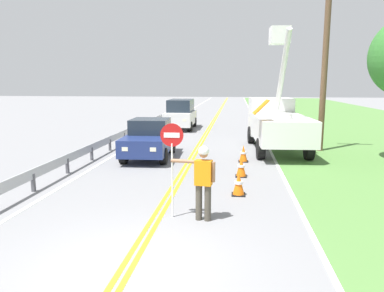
{
  "coord_description": "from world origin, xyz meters",
  "views": [
    {
      "loc": [
        1.89,
        -5.82,
        3.28
      ],
      "look_at": [
        0.46,
        6.01,
        1.2
      ],
      "focal_mm": 34.0,
      "sensor_mm": 36.0,
      "label": 1
    }
  ],
  "objects_px": {
    "flagger_worker": "(203,178)",
    "traffic_cone_lead": "(239,184)",
    "oncoming_suv_second": "(181,114)",
    "oncoming_sedan_nearest": "(150,139)",
    "utility_pole_near": "(325,62)",
    "traffic_cone_mid": "(241,167)",
    "traffic_cone_tail": "(243,154)",
    "utility_bucket_truck": "(276,121)",
    "stop_sign_paddle": "(172,149)"
  },
  "relations": [
    {
      "from": "oncoming_suv_second",
      "to": "traffic_cone_lead",
      "type": "distance_m",
      "value": 15.89
    },
    {
      "from": "utility_bucket_truck",
      "to": "oncoming_suv_second",
      "type": "height_order",
      "value": "utility_bucket_truck"
    },
    {
      "from": "traffic_cone_tail",
      "to": "utility_bucket_truck",
      "type": "bearing_deg",
      "value": 62.93
    },
    {
      "from": "traffic_cone_tail",
      "to": "traffic_cone_mid",
      "type": "bearing_deg",
      "value": -92.84
    },
    {
      "from": "traffic_cone_mid",
      "to": "utility_pole_near",
      "type": "bearing_deg",
      "value": 54.8
    },
    {
      "from": "oncoming_sedan_nearest",
      "to": "traffic_cone_lead",
      "type": "height_order",
      "value": "oncoming_sedan_nearest"
    },
    {
      "from": "flagger_worker",
      "to": "traffic_cone_tail",
      "type": "distance_m",
      "value": 6.89
    },
    {
      "from": "flagger_worker",
      "to": "oncoming_suv_second",
      "type": "xyz_separation_m",
      "value": [
        -3.17,
        17.46,
        0.01
      ]
    },
    {
      "from": "flagger_worker",
      "to": "utility_pole_near",
      "type": "height_order",
      "value": "utility_pole_near"
    },
    {
      "from": "oncoming_sedan_nearest",
      "to": "utility_pole_near",
      "type": "xyz_separation_m",
      "value": [
        7.88,
        2.61,
        3.42
      ]
    },
    {
      "from": "utility_pole_near",
      "to": "traffic_cone_lead",
      "type": "bearing_deg",
      "value": -117.44
    },
    {
      "from": "oncoming_suv_second",
      "to": "traffic_cone_mid",
      "type": "bearing_deg",
      "value": -72.55
    },
    {
      "from": "flagger_worker",
      "to": "utility_pole_near",
      "type": "relative_size",
      "value": 0.22
    },
    {
      "from": "traffic_cone_tail",
      "to": "oncoming_sedan_nearest",
      "type": "bearing_deg",
      "value": 174.24
    },
    {
      "from": "flagger_worker",
      "to": "stop_sign_paddle",
      "type": "height_order",
      "value": "stop_sign_paddle"
    },
    {
      "from": "traffic_cone_mid",
      "to": "traffic_cone_tail",
      "type": "bearing_deg",
      "value": 87.16
    },
    {
      "from": "flagger_worker",
      "to": "traffic_cone_lead",
      "type": "distance_m",
      "value": 2.38
    },
    {
      "from": "utility_bucket_truck",
      "to": "traffic_cone_tail",
      "type": "relative_size",
      "value": 9.89
    },
    {
      "from": "utility_bucket_truck",
      "to": "oncoming_sedan_nearest",
      "type": "relative_size",
      "value": 1.66
    },
    {
      "from": "oncoming_sedan_nearest",
      "to": "oncoming_suv_second",
      "type": "relative_size",
      "value": 0.9
    },
    {
      "from": "flagger_worker",
      "to": "oncoming_suv_second",
      "type": "distance_m",
      "value": 17.74
    },
    {
      "from": "flagger_worker",
      "to": "utility_bucket_truck",
      "type": "relative_size",
      "value": 0.26
    },
    {
      "from": "utility_pole_near",
      "to": "traffic_cone_tail",
      "type": "bearing_deg",
      "value": -141.2
    },
    {
      "from": "flagger_worker",
      "to": "utility_pole_near",
      "type": "xyz_separation_m",
      "value": [
        4.86,
        9.79,
        3.2
      ]
    },
    {
      "from": "stop_sign_paddle",
      "to": "oncoming_suv_second",
      "type": "height_order",
      "value": "stop_sign_paddle"
    },
    {
      "from": "flagger_worker",
      "to": "traffic_cone_lead",
      "type": "relative_size",
      "value": 2.61
    },
    {
      "from": "oncoming_suv_second",
      "to": "utility_pole_near",
      "type": "distance_m",
      "value": 11.55
    },
    {
      "from": "utility_pole_near",
      "to": "flagger_worker",
      "type": "bearing_deg",
      "value": -116.41
    },
    {
      "from": "flagger_worker",
      "to": "traffic_cone_mid",
      "type": "height_order",
      "value": "flagger_worker"
    },
    {
      "from": "traffic_cone_lead",
      "to": "utility_bucket_truck",
      "type": "bearing_deg",
      "value": 76.67
    },
    {
      "from": "stop_sign_paddle",
      "to": "traffic_cone_tail",
      "type": "distance_m",
      "value": 7.04
    },
    {
      "from": "stop_sign_paddle",
      "to": "utility_bucket_truck",
      "type": "bearing_deg",
      "value": 70.48
    },
    {
      "from": "oncoming_sedan_nearest",
      "to": "utility_pole_near",
      "type": "height_order",
      "value": "utility_pole_near"
    },
    {
      "from": "stop_sign_paddle",
      "to": "oncoming_suv_second",
      "type": "distance_m",
      "value": 17.52
    },
    {
      "from": "stop_sign_paddle",
      "to": "traffic_cone_lead",
      "type": "bearing_deg",
      "value": 50.69
    },
    {
      "from": "stop_sign_paddle",
      "to": "traffic_cone_tail",
      "type": "relative_size",
      "value": 3.33
    },
    {
      "from": "traffic_cone_tail",
      "to": "flagger_worker",
      "type": "bearing_deg",
      "value": -99.21
    },
    {
      "from": "stop_sign_paddle",
      "to": "traffic_cone_lead",
      "type": "height_order",
      "value": "stop_sign_paddle"
    },
    {
      "from": "stop_sign_paddle",
      "to": "traffic_cone_tail",
      "type": "bearing_deg",
      "value": 74.4
    },
    {
      "from": "oncoming_suv_second",
      "to": "utility_pole_near",
      "type": "bearing_deg",
      "value": -43.66
    },
    {
      "from": "utility_pole_near",
      "to": "traffic_cone_lead",
      "type": "relative_size",
      "value": 11.62
    },
    {
      "from": "oncoming_suv_second",
      "to": "traffic_cone_mid",
      "type": "height_order",
      "value": "oncoming_suv_second"
    },
    {
      "from": "oncoming_suv_second",
      "to": "oncoming_sedan_nearest",
      "type": "bearing_deg",
      "value": -89.16
    },
    {
      "from": "stop_sign_paddle",
      "to": "traffic_cone_lead",
      "type": "relative_size",
      "value": 3.33
    },
    {
      "from": "utility_bucket_truck",
      "to": "traffic_cone_mid",
      "type": "bearing_deg",
      "value": -107.18
    },
    {
      "from": "flagger_worker",
      "to": "traffic_cone_tail",
      "type": "xyz_separation_m",
      "value": [
        1.1,
        6.77,
        -0.71
      ]
    },
    {
      "from": "flagger_worker",
      "to": "traffic_cone_tail",
      "type": "relative_size",
      "value": 2.61
    },
    {
      "from": "traffic_cone_lead",
      "to": "traffic_cone_tail",
      "type": "distance_m",
      "value": 4.67
    },
    {
      "from": "oncoming_suv_second",
      "to": "traffic_cone_tail",
      "type": "distance_m",
      "value": 11.53
    },
    {
      "from": "utility_pole_near",
      "to": "traffic_cone_lead",
      "type": "xyz_separation_m",
      "value": [
        -3.99,
        -7.69,
        -3.91
      ]
    }
  ]
}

